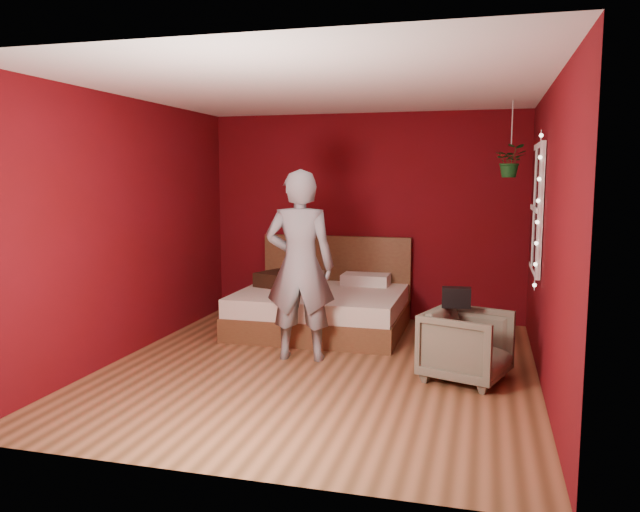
# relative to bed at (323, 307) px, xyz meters

# --- Properties ---
(floor) EXTENTS (4.50, 4.50, 0.00)m
(floor) POSITION_rel_bed_xyz_m (0.36, -1.48, -0.27)
(floor) COLOR #9B623E
(floor) RESTS_ON ground
(room_walls) EXTENTS (4.04, 4.54, 2.62)m
(room_walls) POSITION_rel_bed_xyz_m (0.36, -1.48, 1.40)
(room_walls) COLOR #570910
(room_walls) RESTS_ON ground
(window) EXTENTS (0.05, 0.97, 1.27)m
(window) POSITION_rel_bed_xyz_m (2.32, -0.58, 1.23)
(window) COLOR white
(window) RESTS_ON room_walls
(fairy_lights) EXTENTS (0.04, 0.04, 1.45)m
(fairy_lights) POSITION_rel_bed_xyz_m (2.30, -1.10, 1.23)
(fairy_lights) COLOR silver
(fairy_lights) RESTS_ON room_walls
(bed) EXTENTS (1.92, 1.63, 1.05)m
(bed) POSITION_rel_bed_xyz_m (0.00, 0.00, 0.00)
(bed) COLOR brown
(bed) RESTS_ON ground
(person) EXTENTS (0.74, 0.53, 1.88)m
(person) POSITION_rel_bed_xyz_m (0.09, -1.23, 0.67)
(person) COLOR gray
(person) RESTS_ON ground
(armchair) EXTENTS (0.88, 0.86, 0.63)m
(armchair) POSITION_rel_bed_xyz_m (1.72, -1.48, 0.04)
(armchair) COLOR #6B6954
(armchair) RESTS_ON ground
(handbag) EXTENTS (0.26, 0.15, 0.18)m
(handbag) POSITION_rel_bed_xyz_m (1.61, -1.36, 0.45)
(handbag) COLOR black
(handbag) RESTS_ON armchair
(throw_pillow) EXTENTS (0.61, 0.61, 0.17)m
(throw_pillow) POSITION_rel_bed_xyz_m (-0.56, 0.10, 0.29)
(throw_pillow) COLOR black
(throw_pillow) RESTS_ON bed
(hanging_plant) EXTENTS (0.32, 0.28, 0.80)m
(hanging_plant) POSITION_rel_bed_xyz_m (2.08, -0.08, 1.70)
(hanging_plant) COLOR silver
(hanging_plant) RESTS_ON room_walls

